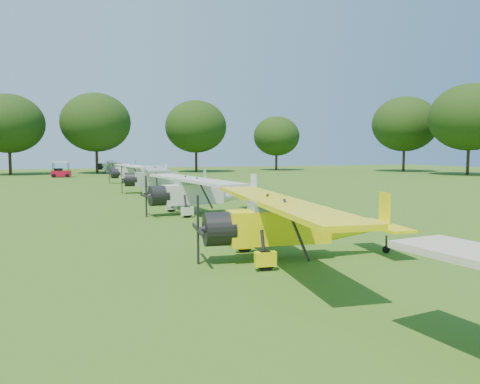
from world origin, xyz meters
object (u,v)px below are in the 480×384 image
Objects in this scene: aircraft_2 at (293,220)px; aircraft_6 at (128,169)px; aircraft_3 at (202,191)px; aircraft_5 at (138,172)px; golf_cart at (61,172)px; aircraft_7 at (115,165)px; aircraft_4 at (163,177)px.

aircraft_6 is (1.16, 53.45, -0.23)m from aircraft_2.
aircraft_6 is at bearing 82.05° from aircraft_3.
aircraft_5 reaches higher than golf_cart.
aircraft_2 is at bearing -90.80° from aircraft_7.
aircraft_3 is (0.25, 12.22, 0.02)m from aircraft_2.
aircraft_5 is at bearing -90.36° from aircraft_7.
aircraft_4 is 29.91m from golf_cart.
aircraft_2 is at bearing -84.41° from aircraft_4.
golf_cart is at bearing 113.91° from aircraft_4.
aircraft_2 reaches higher than aircraft_7.
aircraft_2 reaches higher than aircraft_6.
aircraft_2 is 26.30m from aircraft_4.
golf_cart is at bearing 166.96° from aircraft_6.
aircraft_6 is at bearing 95.60° from aircraft_2.
aircraft_2 is 65.50m from aircraft_7.
aircraft_3 is 41.23m from aircraft_6.
aircraft_4 reaches higher than aircraft_5.
aircraft_2 is at bearing -97.88° from aircraft_3.
aircraft_4 is 39.21m from aircraft_7.
aircraft_3 reaches higher than aircraft_7.
aircraft_5 is at bearing 98.16° from aircraft_4.
aircraft_4 reaches higher than aircraft_6.
aircraft_3 reaches higher than golf_cart.
aircraft_2 is 4.27× the size of golf_cart.
aircraft_2 is 1.05× the size of aircraft_7.
aircraft_6 is at bearing -2.91° from golf_cart.
aircraft_6 is at bearing 96.43° from aircraft_4.
aircraft_5 reaches higher than aircraft_7.
aircraft_7 is (-0.19, 39.21, -0.15)m from aircraft_4.
aircraft_4 is at bearing -90.02° from aircraft_7.
aircraft_3 reaches higher than aircraft_6.
aircraft_6 is at bearing -87.54° from aircraft_7.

